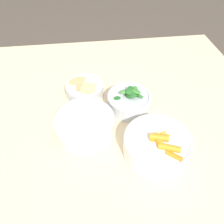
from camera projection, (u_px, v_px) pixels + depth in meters
The scene contains 6 objects.
ground_plane at pixel (102, 206), 1.26m from camera, with size 10.00×10.00×0.00m, color #4C4238.
dining_table at pixel (97, 137), 0.80m from camera, with size 1.24×1.07×0.75m.
bowl_carrots at pixel (157, 144), 0.62m from camera, with size 0.19×0.19×0.07m.
bowl_greens at pixel (129, 100), 0.75m from camera, with size 0.15×0.15×0.09m.
bowl_beans_hotdog at pixel (85, 125), 0.68m from camera, with size 0.19×0.19×0.06m.
bowl_cookies at pixel (85, 88), 0.80m from camera, with size 0.14×0.14×0.05m.
Camera 1 is at (0.01, 0.50, 1.28)m, focal length 35.00 mm.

